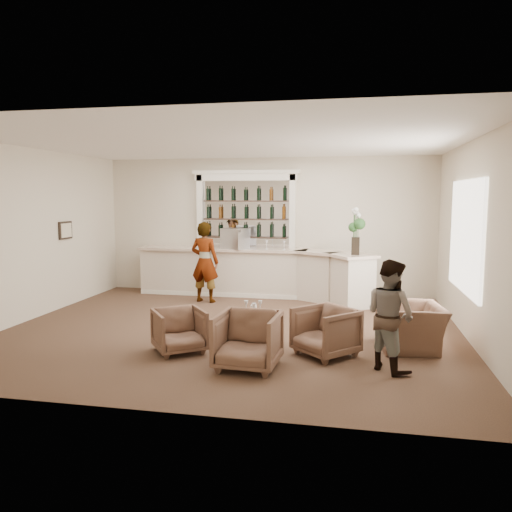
{
  "coord_description": "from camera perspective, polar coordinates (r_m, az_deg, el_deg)",
  "views": [
    {
      "loc": [
        2.12,
        -8.46,
        2.37
      ],
      "look_at": [
        0.26,
        0.9,
        1.23
      ],
      "focal_mm": 35.0,
      "sensor_mm": 36.0,
      "label": 1
    }
  ],
  "objects": [
    {
      "name": "wine_glass_bar_right",
      "position": [
        11.61,
        3.24,
        1.24
      ],
      "size": [
        0.07,
        0.07,
        0.21
      ],
      "primitive_type": null,
      "color": "white",
      "rests_on": "bar_counter"
    },
    {
      "name": "bar_counter",
      "position": [
        11.82,
        -0.03,
        -1.92
      ],
      "size": [
        5.72,
        1.8,
        1.14
      ],
      "color": "beige",
      "rests_on": "ground"
    },
    {
      "name": "espresso_machine",
      "position": [
        11.83,
        -2.42,
        2.01
      ],
      "size": [
        0.69,
        0.64,
        0.48
      ],
      "primitive_type": "cube",
      "rotation": [
        0.0,
        0.0,
        -0.43
      ],
      "color": "#ACACB1",
      "rests_on": "bar_counter"
    },
    {
      "name": "ground",
      "position": [
        9.04,
        -2.76,
        -8.38
      ],
      "size": [
        8.0,
        8.0,
        0.0
      ],
      "primitive_type": "plane",
      "color": "brown",
      "rests_on": "ground"
    },
    {
      "name": "back_bar_alcove",
      "position": [
        12.16,
        -1.21,
        5.22
      ],
      "size": [
        2.64,
        0.25,
        3.0
      ],
      "color": "white",
      "rests_on": "ground"
    },
    {
      "name": "sommelier",
      "position": [
        11.25,
        -5.87,
        -0.69
      ],
      "size": [
        0.73,
        0.55,
        1.81
      ],
      "primitive_type": "imported",
      "rotation": [
        0.0,
        0.0,
        2.96
      ],
      "color": "gray",
      "rests_on": "ground"
    },
    {
      "name": "room_shell",
      "position": [
        9.38,
        -0.81,
        6.63
      ],
      "size": [
        8.04,
        7.02,
        3.32
      ],
      "color": "beige",
      "rests_on": "ground"
    },
    {
      "name": "wine_glass_tbl_c",
      "position": [
        7.86,
        -0.24,
        -6.16
      ],
      "size": [
        0.07,
        0.07,
        0.21
      ],
      "primitive_type": null,
      "color": "white",
      "rests_on": "cocktail_table"
    },
    {
      "name": "armchair_far",
      "position": [
        8.25,
        17.27,
        -7.68
      ],
      "size": [
        1.06,
        1.18,
        0.69
      ],
      "primitive_type": "imported",
      "rotation": [
        0.0,
        0.0,
        -1.44
      ],
      "color": "brown",
      "rests_on": "ground"
    },
    {
      "name": "wine_glass_tbl_a",
      "position": [
        8.05,
        -1.14,
        -5.86
      ],
      "size": [
        0.07,
        0.07,
        0.21
      ],
      "primitive_type": null,
      "color": "white",
      "rests_on": "cocktail_table"
    },
    {
      "name": "armchair_right",
      "position": [
        7.59,
        7.94,
        -8.55
      ],
      "size": [
        1.12,
        1.12,
        0.73
      ],
      "primitive_type": "imported",
      "rotation": [
        0.0,
        0.0,
        -0.76
      ],
      "color": "brown",
      "rests_on": "ground"
    },
    {
      "name": "wine_glass_tbl_b",
      "position": [
        8.05,
        0.48,
        -5.85
      ],
      "size": [
        0.07,
        0.07,
        0.21
      ],
      "primitive_type": null,
      "color": "white",
      "rests_on": "cocktail_table"
    },
    {
      "name": "napkin_holder",
      "position": [
        8.14,
        -0.28,
        -6.03
      ],
      "size": [
        0.08,
        0.08,
        0.12
      ],
      "primitive_type": "cube",
      "color": "white",
      "rests_on": "cocktail_table"
    },
    {
      "name": "cocktail_table",
      "position": [
        8.08,
        -0.34,
        -8.4
      ],
      "size": [
        0.61,
        0.61,
        0.5
      ],
      "primitive_type": "cylinder",
      "color": "#523023",
      "rests_on": "ground"
    },
    {
      "name": "flower_vase",
      "position": [
        10.77,
        11.34,
        3.11
      ],
      "size": [
        0.26,
        0.26,
        0.99
      ],
      "color": "black",
      "rests_on": "bar_counter"
    },
    {
      "name": "armchair_left",
      "position": [
        7.78,
        -8.75,
        -8.43
      ],
      "size": [
        1.01,
        1.02,
        0.67
      ],
      "primitive_type": "imported",
      "rotation": [
        0.0,
        0.0,
        0.64
      ],
      "color": "brown",
      "rests_on": "ground"
    },
    {
      "name": "guest",
      "position": [
        7.07,
        15.06,
        -6.54
      ],
      "size": [
        0.93,
        0.94,
        1.53
      ],
      "primitive_type": "imported",
      "rotation": [
        0.0,
        0.0,
        2.31
      ],
      "color": "gray",
      "rests_on": "ground"
    },
    {
      "name": "armchair_center",
      "position": [
        6.99,
        -0.93,
        -9.61
      ],
      "size": [
        0.89,
        0.91,
        0.79
      ],
      "primitive_type": "imported",
      "rotation": [
        0.0,
        0.0,
        -0.06
      ],
      "color": "brown",
      "rests_on": "ground"
    },
    {
      "name": "wine_glass_bar_left",
      "position": [
        11.74,
        1.22,
        1.32
      ],
      "size": [
        0.07,
        0.07,
        0.21
      ],
      "primitive_type": null,
      "color": "white",
      "rests_on": "bar_counter"
    }
  ]
}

